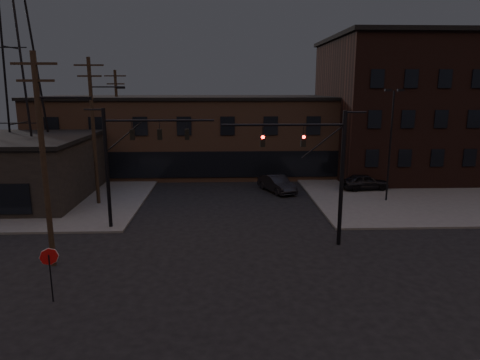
% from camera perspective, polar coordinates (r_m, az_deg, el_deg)
% --- Properties ---
extents(ground, '(140.00, 140.00, 0.00)m').
position_cam_1_polar(ground, '(21.75, -1.00, -13.01)').
color(ground, black).
rests_on(ground, ground).
extents(sidewalk_ne, '(30.00, 30.00, 0.15)m').
position_cam_1_polar(sidewalk_ne, '(48.18, 25.54, 0.06)').
color(sidewalk_ne, '#474744').
rests_on(sidewalk_ne, ground).
extents(sidewalk_nw, '(30.00, 30.00, 0.15)m').
position_cam_1_polar(sidewalk_nw, '(47.83, -29.01, -0.37)').
color(sidewalk_nw, '#474744').
rests_on(sidewalk_nw, ground).
extents(building_row, '(40.00, 12.00, 8.00)m').
position_cam_1_polar(building_row, '(47.95, -1.73, 5.97)').
color(building_row, brown).
rests_on(building_row, ground).
extents(building_right, '(22.00, 16.00, 14.00)m').
position_cam_1_polar(building_right, '(50.90, 24.19, 8.67)').
color(building_right, black).
rests_on(building_right, ground).
extents(traffic_signal_near, '(7.12, 0.24, 8.00)m').
position_cam_1_polar(traffic_signal_near, '(25.21, 11.01, 2.10)').
color(traffic_signal_near, black).
rests_on(traffic_signal_near, ground).
extents(traffic_signal_far, '(7.12, 0.24, 8.00)m').
position_cam_1_polar(traffic_signal_far, '(28.69, -14.95, 3.30)').
color(traffic_signal_far, black).
rests_on(traffic_signal_far, ground).
extents(stop_sign, '(0.72, 0.33, 2.48)m').
position_cam_1_polar(stop_sign, '(20.64, -24.06, -10.00)').
color(stop_sign, black).
rests_on(stop_sign, ground).
extents(utility_pole_near, '(3.70, 0.28, 11.00)m').
position_cam_1_polar(utility_pole_near, '(23.72, -24.63, 2.87)').
color(utility_pole_near, black).
rests_on(utility_pole_near, ground).
extents(utility_pole_mid, '(3.70, 0.28, 11.50)m').
position_cam_1_polar(utility_pole_mid, '(35.27, -18.87, 6.49)').
color(utility_pole_mid, black).
rests_on(utility_pole_mid, ground).
extents(utility_pole_far, '(2.20, 0.28, 11.00)m').
position_cam_1_polar(utility_pole_far, '(47.12, -15.98, 7.57)').
color(utility_pole_far, black).
rests_on(utility_pole_far, ground).
extents(transmission_tower, '(7.00, 7.00, 25.00)m').
position_cam_1_polar(transmission_tower, '(41.69, -28.27, 15.31)').
color(transmission_tower, black).
rests_on(transmission_tower, ground).
extents(lot_light_a, '(1.50, 0.28, 9.14)m').
position_cam_1_polar(lot_light_a, '(36.42, 19.48, 5.64)').
color(lot_light_a, black).
rests_on(lot_light_a, ground).
extents(lot_light_b, '(1.50, 0.28, 9.14)m').
position_cam_1_polar(lot_light_b, '(43.41, 24.49, 6.21)').
color(lot_light_b, black).
rests_on(lot_light_b, ground).
extents(parked_car_lot_a, '(4.45, 2.22, 1.46)m').
position_cam_1_polar(parked_car_lot_a, '(40.41, 16.28, -0.22)').
color(parked_car_lot_a, black).
rests_on(parked_car_lot_a, sidewalk_ne).
extents(parked_car_lot_b, '(5.09, 2.66, 1.41)m').
position_cam_1_polar(parked_car_lot_b, '(47.04, 21.02, 1.15)').
color(parked_car_lot_b, silver).
rests_on(parked_car_lot_b, sidewalk_ne).
extents(car_crossing, '(3.31, 4.89, 1.53)m').
position_cam_1_polar(car_crossing, '(38.64, 4.94, -0.49)').
color(car_crossing, black).
rests_on(car_crossing, ground).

